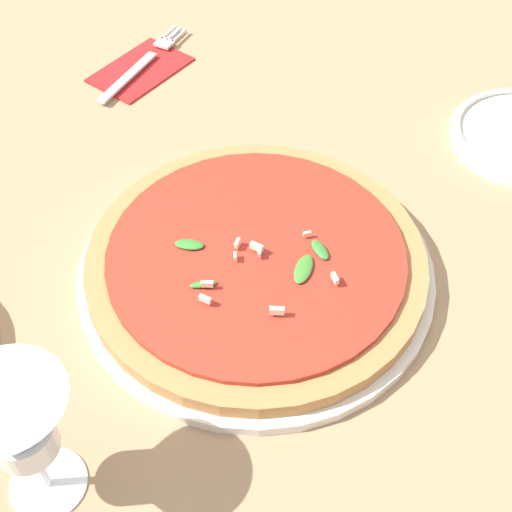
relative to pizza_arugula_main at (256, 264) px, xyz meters
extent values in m
plane|color=#9E7A56|center=(-0.02, -0.01, -0.02)|extent=(6.00, 6.00, 0.00)
cylinder|color=silver|center=(0.00, 0.00, -0.01)|extent=(0.37, 0.37, 0.01)
cylinder|color=#AD7542|center=(0.00, 0.00, 0.00)|extent=(0.35, 0.35, 0.02)
cylinder|color=#A82D1E|center=(0.00, 0.00, 0.02)|extent=(0.30, 0.30, 0.01)
ellipsoid|color=#3D7A2B|center=(-0.01, -0.05, 0.02)|extent=(0.04, 0.02, 0.01)
ellipsoid|color=#337530|center=(0.02, -0.06, 0.02)|extent=(0.03, 0.03, 0.01)
ellipsoid|color=#34772B|center=(-0.06, 0.03, 0.02)|extent=(0.02, 0.03, 0.01)
ellipsoid|color=#34802E|center=(-0.02, 0.07, 0.02)|extent=(0.02, 0.03, 0.01)
cube|color=beige|center=(-0.02, 0.02, 0.03)|extent=(0.01, 0.01, 0.00)
cube|color=beige|center=(-0.08, 0.02, 0.03)|extent=(0.01, 0.01, 0.01)
cube|color=beige|center=(0.00, 0.02, 0.03)|extent=(0.01, 0.00, 0.01)
cube|color=beige|center=(0.04, -0.04, 0.03)|extent=(0.01, 0.01, 0.00)
cube|color=beige|center=(0.00, 0.00, 0.03)|extent=(0.01, 0.01, 0.01)
cube|color=beige|center=(-0.01, -0.09, 0.03)|extent=(0.01, 0.01, 0.01)
cube|color=beige|center=(-0.06, 0.03, 0.03)|extent=(0.01, 0.01, 0.01)
cube|color=beige|center=(0.00, -0.01, 0.03)|extent=(0.01, 0.01, 0.01)
cube|color=beige|center=(-0.07, -0.05, 0.03)|extent=(0.01, 0.01, 0.01)
cylinder|color=white|center=(-0.28, 0.08, -0.01)|extent=(0.06, 0.06, 0.00)
cylinder|color=white|center=(-0.28, 0.08, 0.02)|extent=(0.01, 0.01, 0.06)
cone|color=white|center=(-0.28, 0.08, 0.09)|extent=(0.09, 0.09, 0.08)
cylinder|color=white|center=(-0.28, 0.08, 0.07)|extent=(0.05, 0.05, 0.03)
cube|color=#B21E1E|center=(0.28, 0.28, -0.01)|extent=(0.15, 0.12, 0.01)
cube|color=silver|center=(0.25, 0.29, -0.01)|extent=(0.13, 0.02, 0.00)
cube|color=silver|center=(0.34, 0.28, -0.01)|extent=(0.02, 0.03, 0.00)
cube|color=silver|center=(0.37, 0.27, -0.01)|extent=(0.04, 0.01, 0.00)
cube|color=silver|center=(0.37, 0.28, -0.01)|extent=(0.04, 0.01, 0.00)
cube|color=silver|center=(0.37, 0.28, -0.01)|extent=(0.04, 0.01, 0.00)
camera|label=1|loc=(-0.44, -0.18, 0.56)|focal=50.00mm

